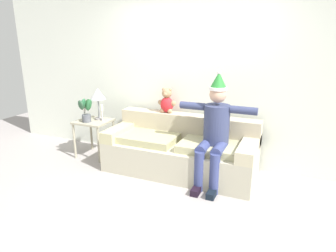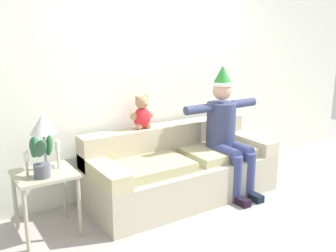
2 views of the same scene
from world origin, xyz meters
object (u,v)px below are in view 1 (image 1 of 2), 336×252
object	(u,v)px
teddy_bear	(167,101)
candle_tall	(84,111)
candle_short	(102,110)
potted_plant	(86,110)
couch	(181,150)
side_table	(94,126)
person_seated	(215,128)
table_lamp	(98,95)

from	to	relation	value
teddy_bear	candle_tall	distance (m)	1.37
candle_short	potted_plant	bearing A→B (deg)	-142.15
couch	side_table	distance (m)	1.53
person_seated	candle_tall	xyz separation A→B (m)	(-2.19, 0.13, 0.00)
person_seated	side_table	distance (m)	2.06
side_table	table_lamp	bearing A→B (deg)	63.45
potted_plant	side_table	bearing A→B (deg)	67.67
table_lamp	teddy_bear	bearing A→B (deg)	8.86
person_seated	candle_short	xyz separation A→B (m)	(-1.89, 0.19, 0.02)
candle_short	candle_tall	bearing A→B (deg)	-168.57
table_lamp	candle_short	world-z (taller)	table_lamp
side_table	candle_tall	size ratio (longest dim) A/B	2.52
teddy_bear	table_lamp	distance (m)	1.14
table_lamp	potted_plant	xyz separation A→B (m)	(-0.09, -0.21, -0.20)
couch	side_table	size ratio (longest dim) A/B	3.54
person_seated	table_lamp	xyz separation A→B (m)	(-1.99, 0.25, 0.25)
teddy_bear	candle_short	size ratio (longest dim) A/B	1.43
person_seated	table_lamp	bearing A→B (deg)	172.76
teddy_bear	potted_plant	bearing A→B (deg)	-162.53
couch	potted_plant	size ratio (longest dim) A/B	5.46
candle_short	table_lamp	bearing A→B (deg)	149.35
table_lamp	candle_tall	size ratio (longest dim) A/B	2.14
teddy_bear	side_table	world-z (taller)	teddy_bear
person_seated	candle_short	world-z (taller)	person_seated
couch	candle_tall	bearing A→B (deg)	-179.11
person_seated	potted_plant	xyz separation A→B (m)	(-2.09, 0.04, 0.05)
teddy_bear	candle_tall	xyz separation A→B (m)	(-1.33, -0.29, -0.20)
table_lamp	candle_tall	bearing A→B (deg)	-149.02
person_seated	teddy_bear	world-z (taller)	person_seated
potted_plant	candle_short	distance (m)	0.25
teddy_bear	candle_short	xyz separation A→B (m)	(-1.03, -0.23, -0.18)
couch	candle_tall	size ratio (longest dim) A/B	8.90
potted_plant	couch	bearing A→B (deg)	4.26
table_lamp	potted_plant	world-z (taller)	table_lamp
couch	teddy_bear	size ratio (longest dim) A/B	5.62
potted_plant	person_seated	bearing A→B (deg)	-1.20
table_lamp	candle_tall	distance (m)	0.34
teddy_bear	candle_short	bearing A→B (deg)	-167.16
side_table	candle_tall	world-z (taller)	candle_tall
person_seated	candle_tall	bearing A→B (deg)	176.49
potted_plant	teddy_bear	bearing A→B (deg)	17.47
person_seated	table_lamp	distance (m)	2.02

